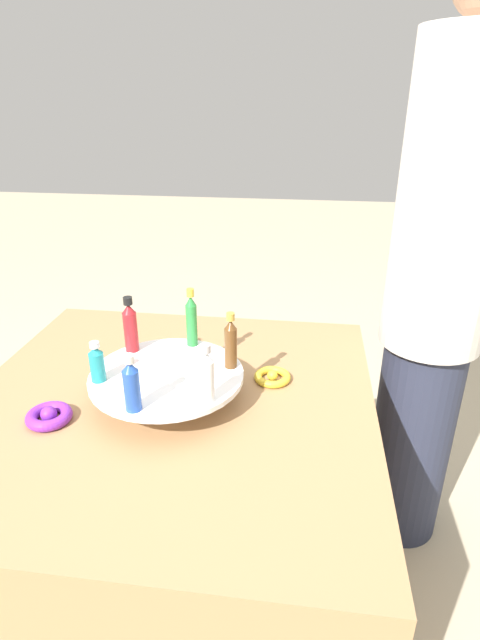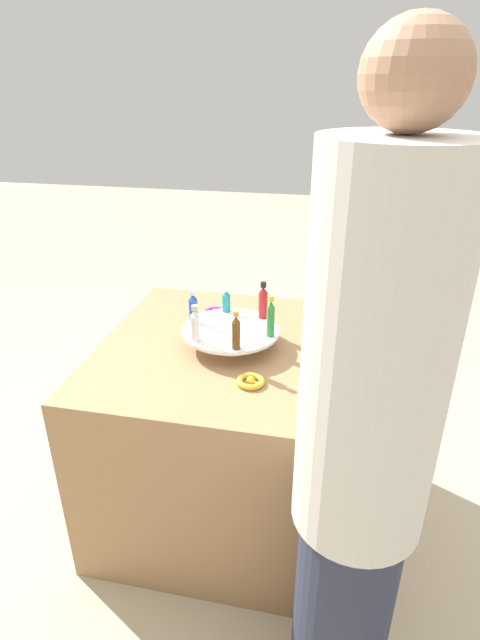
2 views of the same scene
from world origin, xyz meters
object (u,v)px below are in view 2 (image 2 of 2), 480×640
(bottle_blue, at_px, (193,307))
(bottle_brown, at_px, (236,332))
(display_stand, at_px, (231,333))
(bottle_clear, at_px, (195,325))
(bottle_green, at_px, (271,318))
(bottle_teal, at_px, (226,301))
(ribbon_bow_purple, at_px, (216,313))
(person_figure, at_px, (361,464))
(ribbon_bow_gold, at_px, (251,381))
(bottle_red, at_px, (263,302))

(bottle_blue, xyz_separation_m, bottle_brown, (0.19, -0.16, 0.01))
(bottle_blue, bearing_deg, display_stand, -10.56)
(bottle_clear, bearing_deg, bottle_blue, 109.44)
(bottle_brown, distance_m, bottle_green, 0.14)
(bottle_teal, xyz_separation_m, bottle_green, (0.19, -0.16, 0.02))
(bottle_blue, bearing_deg, bottle_brown, -40.56)
(display_stand, bearing_deg, bottle_teal, 109.44)
(bottle_blue, bearing_deg, ribbon_bow_purple, 81.88)
(bottle_green, distance_m, ribbon_bow_purple, 0.37)
(person_figure, bearing_deg, ribbon_bow_gold, 3.20)
(ribbon_bow_gold, bearing_deg, ribbon_bow_purple, 116.57)
(person_figure, bearing_deg, display_stand, -0.00)
(bottle_red, xyz_separation_m, ribbon_bow_purple, (-0.20, 0.11, -0.12))
(bottle_brown, height_order, bottle_green, bottle_green)
(bottle_red, bearing_deg, display_stand, -130.56)
(ribbon_bow_purple, bearing_deg, bottle_blue, -98.12)
(bottle_teal, bearing_deg, display_stand, -70.56)
(display_stand, relative_size, ribbon_bow_gold, 3.86)
(bottle_green, relative_size, ribbon_bow_gold, 1.66)
(bottle_teal, bearing_deg, bottle_green, -40.56)
(bottle_teal, height_order, person_figure, person_figure)
(bottle_blue, relative_size, bottle_clear, 0.95)
(bottle_clear, distance_m, person_figure, 0.75)
(bottle_brown, distance_m, ribbon_bow_purple, 0.41)
(display_stand, height_order, bottle_teal, bottle_teal)
(bottle_blue, height_order, bottle_brown, bottle_brown)
(display_stand, height_order, bottle_green, bottle_green)
(ribbon_bow_purple, height_order, ribbon_bow_gold, ribbon_bow_purple)
(bottle_clear, xyz_separation_m, ribbon_bow_purple, (-0.02, 0.33, -0.11))
(bottle_clear, relative_size, ribbon_bow_purple, 1.32)
(display_stand, height_order, ribbon_bow_gold, display_stand)
(bottle_blue, distance_m, bottle_brown, 0.25)
(bottle_red, bearing_deg, bottle_clear, -130.56)
(bottle_clear, bearing_deg, display_stand, 49.44)
(bottle_brown, bearing_deg, display_stand, 109.44)
(bottle_red, xyz_separation_m, person_figure, (0.33, -0.75, -0.02))
(ribbon_bow_gold, bearing_deg, person_figure, -53.43)
(bottle_green, bearing_deg, bottle_blue, 169.44)
(ribbon_bow_purple, xyz_separation_m, person_figure, (0.54, -0.87, 0.10))
(bottle_brown, relative_size, bottle_green, 0.90)
(bottle_brown, relative_size, ribbon_bow_gold, 1.50)
(bottle_red, xyz_separation_m, bottle_blue, (-0.23, -0.08, -0.01))
(bottle_brown, height_order, person_figure, person_figure)
(bottle_red, height_order, bottle_clear, bottle_red)
(bottle_clear, xyz_separation_m, person_figure, (0.52, -0.54, -0.01))
(display_stand, bearing_deg, bottle_green, -10.56)
(bottle_red, height_order, bottle_brown, bottle_red)
(bottle_teal, height_order, bottle_brown, bottle_brown)
(bottle_brown, xyz_separation_m, bottle_green, (0.09, 0.11, 0.01))
(person_figure, bearing_deg, bottle_blue, 6.69)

